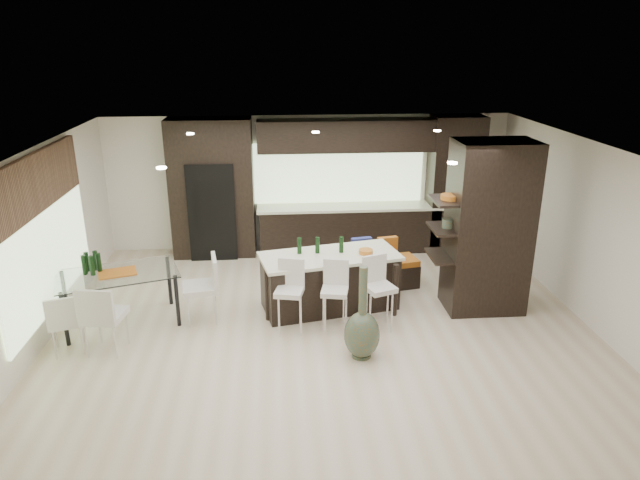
{
  "coord_description": "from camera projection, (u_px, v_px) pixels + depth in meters",
  "views": [
    {
      "loc": [
        -0.65,
        -7.72,
        4.14
      ],
      "look_at": [
        0.0,
        0.6,
        1.15
      ],
      "focal_mm": 32.0,
      "sensor_mm": 36.0,
      "label": 1
    }
  ],
  "objects": [
    {
      "name": "stool_right",
      "position": [
        379.0,
        301.0,
        8.43
      ],
      "size": [
        0.51,
        0.51,
        0.9
      ],
      "primitive_type": "cube",
      "rotation": [
        0.0,
        0.0,
        0.36
      ],
      "color": "beige",
      "rests_on": "ground"
    },
    {
      "name": "right_wall",
      "position": [
        589.0,
        234.0,
        8.53
      ],
      "size": [
        0.02,
        7.0,
        2.7
      ],
      "primitive_type": "cube",
      "color": "silver",
      "rests_on": "ground"
    },
    {
      "name": "stone_accent",
      "position": [
        38.0,
        182.0,
        7.83
      ],
      "size": [
        0.08,
        3.0,
        0.8
      ],
      "primitive_type": "cube",
      "color": "brown",
      "rests_on": "left_wall"
    },
    {
      "name": "kitchen_island",
      "position": [
        330.0,
        281.0,
        9.1
      ],
      "size": [
        2.31,
        1.36,
        0.9
      ],
      "primitive_type": "cube",
      "rotation": [
        0.0,
        0.0,
        0.21
      ],
      "color": "black",
      "rests_on": "ground"
    },
    {
      "name": "floor_vase",
      "position": [
        362.0,
        313.0,
        7.59
      ],
      "size": [
        0.61,
        0.61,
        1.33
      ],
      "primitive_type": null,
      "rotation": [
        0.0,
        0.0,
        -0.29
      ],
      "color": "#3E4934",
      "rests_on": "ground"
    },
    {
      "name": "chair_near",
      "position": [
        105.0,
        320.0,
        7.8
      ],
      "size": [
        0.59,
        0.59,
        0.95
      ],
      "primitive_type": "cube",
      "rotation": [
        0.0,
        0.0,
        -0.16
      ],
      "color": "beige",
      "rests_on": "ground"
    },
    {
      "name": "chair_end",
      "position": [
        200.0,
        292.0,
        8.66
      ],
      "size": [
        0.59,
        0.59,
        0.95
      ],
      "primitive_type": "cube",
      "rotation": [
        0.0,
        0.0,
        1.73
      ],
      "color": "beige",
      "rests_on": "ground"
    },
    {
      "name": "bench",
      "position": [
        380.0,
        274.0,
        9.89
      ],
      "size": [
        1.39,
        0.75,
        0.51
      ],
      "primitive_type": "cube",
      "rotation": [
        0.0,
        0.0,
        0.19
      ],
      "color": "black",
      "rests_on": "ground"
    },
    {
      "name": "dining_table",
      "position": [
        121.0,
        298.0,
        8.59
      ],
      "size": [
        1.93,
        1.44,
        0.82
      ],
      "primitive_type": "cube",
      "rotation": [
        0.0,
        0.0,
        0.31
      ],
      "color": "white",
      "rests_on": "ground"
    },
    {
      "name": "stool_mid",
      "position": [
        335.0,
        303.0,
        8.4
      ],
      "size": [
        0.45,
        0.45,
        0.86
      ],
      "primitive_type": "cube",
      "rotation": [
        0.0,
        0.0,
        -0.21
      ],
      "color": "beige",
      "rests_on": "ground"
    },
    {
      "name": "refrigerator",
      "position": [
        213.0,
        209.0,
        11.16
      ],
      "size": [
        0.9,
        0.68,
        1.9
      ],
      "primitive_type": "cube",
      "color": "black",
      "rests_on": "ground"
    },
    {
      "name": "ceiling",
      "position": [
        323.0,
        148.0,
        7.78
      ],
      "size": [
        8.0,
        7.0,
        0.02
      ],
      "primitive_type": "cube",
      "color": "white",
      "rests_on": "ground"
    },
    {
      "name": "chair_far",
      "position": [
        67.0,
        324.0,
        7.82
      ],
      "size": [
        0.56,
        0.56,
        0.82
      ],
      "primitive_type": "cube",
      "rotation": [
        0.0,
        0.0,
        0.3
      ],
      "color": "beige",
      "rests_on": "ground"
    },
    {
      "name": "left_wall",
      "position": [
        38.0,
        249.0,
        7.94
      ],
      "size": [
        0.02,
        7.0,
        2.7
      ],
      "primitive_type": "cube",
      "color": "silver",
      "rests_on": "ground"
    },
    {
      "name": "window_left",
      "position": [
        46.0,
        244.0,
        8.13
      ],
      "size": [
        0.04,
        3.2,
        1.9
      ],
      "primitive_type": "cube",
      "color": "#B2D199",
      "rests_on": "left_wall"
    },
    {
      "name": "ground",
      "position": [
        323.0,
        324.0,
        8.69
      ],
      "size": [
        8.0,
        8.0,
        0.0
      ],
      "primitive_type": "plane",
      "color": "beige",
      "rests_on": "ground"
    },
    {
      "name": "back_wall",
      "position": [
        309.0,
        183.0,
        11.52
      ],
      "size": [
        8.0,
        0.02,
        2.7
      ],
      "primitive_type": "cube",
      "color": "silver",
      "rests_on": "ground"
    },
    {
      "name": "stool_left",
      "position": [
        289.0,
        304.0,
        8.34
      ],
      "size": [
        0.47,
        0.47,
        0.88
      ],
      "primitive_type": "cube",
      "rotation": [
        0.0,
        0.0,
        -0.23
      ],
      "color": "beige",
      "rests_on": "ground"
    },
    {
      "name": "ceiling_spots",
      "position": [
        322.0,
        146.0,
        8.02
      ],
      "size": [
        4.0,
        3.0,
        0.02
      ],
      "primitive_type": "cube",
      "color": "white",
      "rests_on": "ceiling"
    },
    {
      "name": "partition_column",
      "position": [
        489.0,
        228.0,
        8.8
      ],
      "size": [
        1.2,
        0.8,
        2.7
      ],
      "primitive_type": "cube",
      "color": "black",
      "rests_on": "ground"
    },
    {
      "name": "window_back",
      "position": [
        339.0,
        173.0,
        11.46
      ],
      "size": [
        3.4,
        0.04,
        1.2
      ],
      "primitive_type": "cube",
      "color": "#B2D199",
      "rests_on": "back_wall"
    },
    {
      "name": "back_cabinetry",
      "position": [
        335.0,
        186.0,
        11.25
      ],
      "size": [
        6.8,
        0.68,
        2.7
      ],
      "primitive_type": "cube",
      "color": "black",
      "rests_on": "ground"
    }
  ]
}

